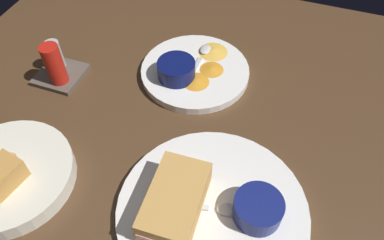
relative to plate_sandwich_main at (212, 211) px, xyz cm
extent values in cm
cube|color=#4C331E|center=(8.66, 9.55, -2.30)|extent=(110.00, 110.00, 3.00)
cylinder|color=white|center=(0.00, 0.00, 0.00)|extent=(29.35, 29.35, 1.60)
cube|color=tan|center=(-1.94, 5.23, 3.20)|extent=(13.31, 8.14, 4.80)
cube|color=#DB938E|center=(-1.94, 5.23, 3.20)|extent=(13.54, 7.54, 0.80)
cylinder|color=navy|center=(1.30, -6.47, 2.57)|extent=(7.37, 7.37, 3.54)
cylinder|color=black|center=(1.30, -6.47, 3.94)|extent=(6.05, 6.05, 0.60)
cube|color=silver|center=(-0.93, 3.21, 1.05)|extent=(2.01, 5.54, 0.40)
ellipsoid|color=silver|center=(0.31, -2.15, 1.20)|extent=(2.86, 3.61, 0.80)
cylinder|color=white|center=(28.50, 12.82, 0.00)|extent=(22.30, 22.30, 1.60)
cylinder|color=#0C144C|center=(25.15, 15.60, 2.57)|extent=(7.57, 7.57, 3.54)
cylinder|color=olive|center=(25.15, 15.60, 3.94)|extent=(6.21, 6.21, 0.60)
cube|color=silver|center=(29.09, 12.80, 1.05)|extent=(5.52, 0.95, 0.40)
ellipsoid|color=silver|center=(34.59, 12.65, 1.20)|extent=(3.26, 2.29, 0.80)
cone|color=gold|center=(34.81, 10.96, 1.10)|extent=(6.85, 6.85, 0.60)
cone|color=orange|center=(29.34, 9.73, 1.10)|extent=(6.17, 6.17, 0.60)
cone|color=orange|center=(24.93, 11.43, 1.10)|extent=(6.19, 6.19, 0.60)
cone|color=gold|center=(29.00, 17.78, 1.10)|extent=(9.19, 9.19, 0.60)
cylinder|color=silver|center=(-5.57, 32.76, 0.70)|extent=(20.84, 20.84, 3.00)
cube|color=#C68C42|center=(-7.21, 31.31, 4.12)|extent=(6.75, 5.49, 3.84)
cube|color=brown|center=(18.53, 38.81, -0.30)|extent=(9.00, 9.00, 1.00)
cylinder|color=red|center=(16.73, 37.61, 4.45)|extent=(3.60, 3.60, 8.50)
cylinder|color=#B2B2B2|center=(20.33, 40.21, 3.20)|extent=(3.00, 3.00, 6.00)
camera|label=1|loc=(-24.95, -5.59, 52.34)|focal=34.49mm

